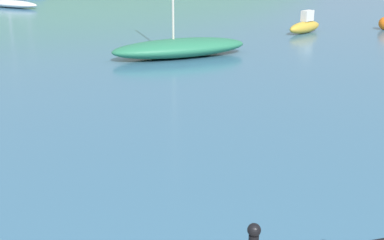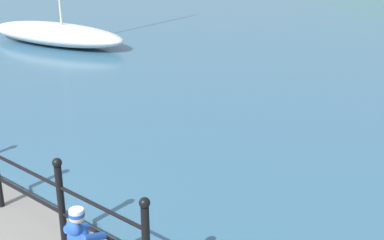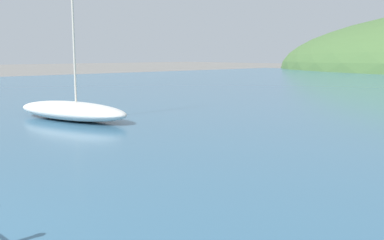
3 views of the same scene
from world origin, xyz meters
name	(u,v)px [view 3 (image 3 of 3)]	position (x,y,z in m)	size (l,w,h in m)	color
boat_mid_harbor	(72,110)	(-7.83, 7.94, 0.43)	(5.13, 2.58, 6.03)	silver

